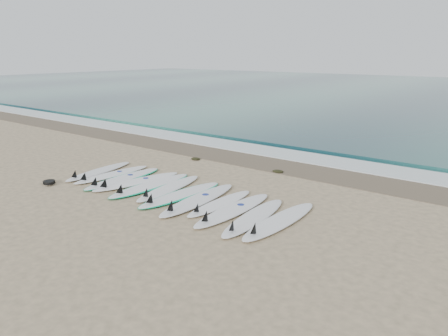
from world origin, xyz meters
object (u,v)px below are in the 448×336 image
Objects in this scene: surfboard_0 at (98,171)px; surfboard_11 at (279,221)px; surfboard_6 at (180,195)px; leash_coil at (49,182)px.

surfboard_11 is (6.28, -0.07, 0.00)m from surfboard_0.
surfboard_0 is at bearing 179.07° from surfboard_11.
surfboard_0 is 0.95× the size of surfboard_6.
leash_coil is (-6.41, -1.41, -0.01)m from surfboard_11.
surfboard_0 is 0.95× the size of surfboard_11.
surfboard_0 is 3.43m from surfboard_6.
surfboard_6 is at bearing -9.74° from surfboard_0.
surfboard_11 is at bearing 12.45° from leash_coil.
surfboard_11 reaches higher than leash_coil.
surfboard_11 is 6.56m from leash_coil.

